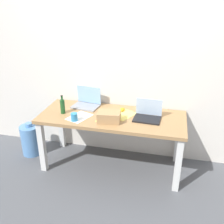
{
  "coord_description": "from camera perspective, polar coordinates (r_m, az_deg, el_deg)",
  "views": [
    {
      "loc": [
        0.65,
        -2.76,
        2.07
      ],
      "look_at": [
        0.0,
        0.0,
        0.77
      ],
      "focal_mm": 41.4,
      "sensor_mm": 36.0,
      "label": 1
    }
  ],
  "objects": [
    {
      "name": "ground_plane",
      "position": [
        3.51,
        0.0,
        -11.55
      ],
      "size": [
        8.0,
        8.0,
        0.0
      ],
      "primitive_type": "plane",
      "color": "#515459"
    },
    {
      "name": "back_wall",
      "position": [
        3.33,
        1.69,
        11.23
      ],
      "size": [
        5.2,
        0.08,
        2.6
      ],
      "primitive_type": "cube",
      "color": "silver",
      "rests_on": "ground"
    },
    {
      "name": "desk",
      "position": [
        3.18,
        0.0,
        -2.39
      ],
      "size": [
        1.77,
        0.71,
        0.72
      ],
      "color": "#A37A4C",
      "rests_on": "ground"
    },
    {
      "name": "laptop_left",
      "position": [
        3.4,
        -5.62,
        2.16
      ],
      "size": [
        0.37,
        0.29,
        0.25
      ],
      "color": "gray",
      "rests_on": "desk"
    },
    {
      "name": "laptop_right",
      "position": [
        3.08,
        7.87,
        -0.65
      ],
      "size": [
        0.33,
        0.25,
        0.22
      ],
      "color": "black",
      "rests_on": "desk"
    },
    {
      "name": "beer_bottle",
      "position": [
        3.23,
        -10.86,
        1.29
      ],
      "size": [
        0.06,
        0.06,
        0.23
      ],
      "color": "#1E5123",
      "rests_on": "desk"
    },
    {
      "name": "computer_mouse",
      "position": [
        3.26,
        2.22,
        0.54
      ],
      "size": [
        0.07,
        0.11,
        0.03
      ],
      "primitive_type": "ellipsoid",
      "rotation": [
        0.0,
        0.0,
        -0.16
      ],
      "color": "gold",
      "rests_on": "desk"
    },
    {
      "name": "cardboard_box",
      "position": [
        2.98,
        -0.68,
        -1.05
      ],
      "size": [
        0.28,
        0.21,
        0.12
      ],
      "primitive_type": "cube",
      "rotation": [
        0.0,
        0.0,
        0.12
      ],
      "color": "tan",
      "rests_on": "desk"
    },
    {
      "name": "coffee_mug",
      "position": [
        3.02,
        -8.33,
        -1.11
      ],
      "size": [
        0.08,
        0.08,
        0.09
      ],
      "primitive_type": "cylinder",
      "color": "#338CC6",
      "rests_on": "desk"
    },
    {
      "name": "paper_sheet_near_back",
      "position": [
        3.16,
        2.64,
        -0.61
      ],
      "size": [
        0.32,
        0.36,
        0.0
      ],
      "primitive_type": "cube",
      "rotation": [
        0.0,
        0.0,
        -0.48
      ],
      "color": "#F4E06B",
      "rests_on": "desk"
    },
    {
      "name": "paper_sheet_front_left",
      "position": [
        3.13,
        -7.22,
        -1.1
      ],
      "size": [
        0.3,
        0.35,
        0.0
      ],
      "primitive_type": "cube",
      "rotation": [
        0.0,
        0.0,
        -0.37
      ],
      "color": "white",
      "rests_on": "desk"
    },
    {
      "name": "paper_sheet_center",
      "position": [
        3.07,
        -0.74,
        -1.34
      ],
      "size": [
        0.27,
        0.33,
        0.0
      ],
      "primitive_type": "cube",
      "rotation": [
        0.0,
        0.0,
        -0.21
      ],
      "color": "#F4E06B",
      "rests_on": "desk"
    },
    {
      "name": "water_cooler_jug",
      "position": [
        3.8,
        -17.48,
        -5.84
      ],
      "size": [
        0.27,
        0.27,
        0.48
      ],
      "color": "#598CC6",
      "rests_on": "ground"
    }
  ]
}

